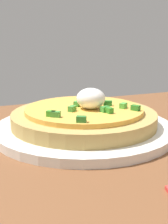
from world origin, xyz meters
The scene contains 3 objects.
dining_table centered at (0.00, 0.00, 1.57)cm, with size 129.35×66.95×3.14cm, color brown.
plate centered at (3.99, -10.07, 3.77)cm, with size 27.76×27.76×1.27cm, color white.
pizza centered at (3.95, -10.01, 5.83)cm, with size 22.42×22.42×5.87cm.
Camera 1 is at (21.37, 32.38, 18.13)cm, focal length 48.99 mm.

